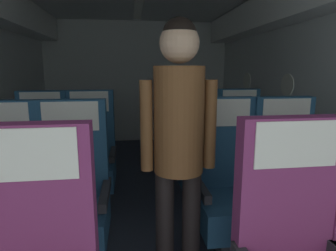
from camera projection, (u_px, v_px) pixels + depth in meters
ground at (148, 213)px, 2.67m from camera, size 3.57×6.07×0.02m
fuselage_shell at (144, 40)px, 2.63m from camera, size 3.45×5.72×2.25m
seat_b_left_window at (2, 203)px, 1.84m from camera, size 0.49×0.52×1.13m
seat_b_left_aisle at (73, 199)px, 1.90m from camera, size 0.49×0.52×1.13m
seat_b_right_aisle at (287, 187)px, 2.10m from camera, size 0.49×0.52×1.13m
seat_b_right_window at (227, 188)px, 2.07m from camera, size 0.49×0.52×1.13m
seat_c_left_window at (43, 160)px, 2.72m from camera, size 0.49×0.52×1.13m
seat_c_left_aisle at (91, 158)px, 2.79m from camera, size 0.49×0.52×1.13m
seat_c_right_aisle at (240, 152)px, 2.99m from camera, size 0.49×0.52×1.13m
seat_c_right_window at (199, 154)px, 2.91m from camera, size 0.49×0.52×1.13m
flight_attendant at (179, 132)px, 1.57m from camera, size 0.43×0.28×1.60m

